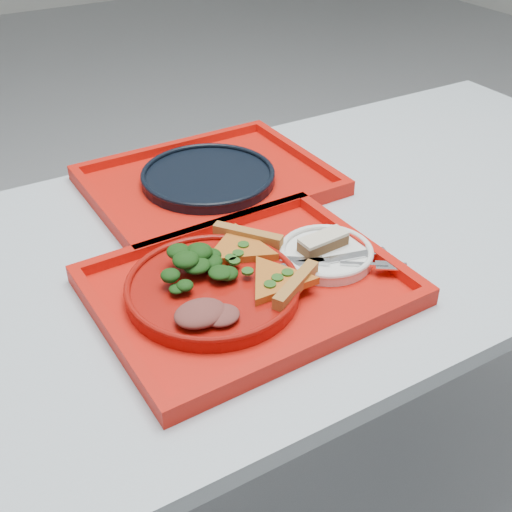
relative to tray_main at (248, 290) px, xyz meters
name	(u,v)px	position (x,y,z in m)	size (l,w,h in m)	color
ground	(296,481)	(0.20, 0.12, -0.76)	(10.00, 10.00, 0.00)	gray
table	(309,255)	(0.20, 0.12, -0.08)	(1.60, 0.80, 0.75)	#AEBBC4
tray_main	(248,290)	(0.00, 0.00, 0.00)	(0.45, 0.35, 0.01)	red
tray_far	(208,184)	(0.10, 0.33, 0.00)	(0.45, 0.35, 0.01)	red
dinner_plate	(213,290)	(-0.05, 0.01, 0.02)	(0.26, 0.26, 0.02)	maroon
side_plate	(326,256)	(0.15, 0.00, 0.01)	(0.15, 0.15, 0.01)	white
navy_plate	(208,178)	(0.10, 0.33, 0.01)	(0.26, 0.26, 0.02)	black
pizza_slice_a	(277,278)	(0.03, -0.04, 0.03)	(0.13, 0.11, 0.02)	orange
pizza_slice_b	(240,246)	(0.02, 0.07, 0.03)	(0.13, 0.12, 0.02)	orange
salad_heap	(191,263)	(-0.07, 0.05, 0.05)	(0.10, 0.09, 0.05)	black
meat_portion	(200,313)	(-0.11, -0.05, 0.04)	(0.08, 0.06, 0.02)	brown
dessert_bar	(323,242)	(0.15, 0.01, 0.03)	(0.08, 0.04, 0.02)	#482B18
knife	(332,259)	(0.14, -0.02, 0.02)	(0.18, 0.02, 0.01)	silver
fork	(339,263)	(0.14, -0.04, 0.02)	(0.18, 0.02, 0.01)	silver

